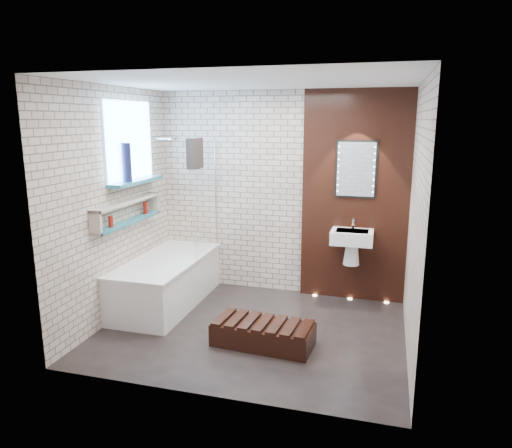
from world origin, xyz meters
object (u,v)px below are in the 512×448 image
(bathtub, at_px, (167,281))
(bath_screen, at_px, (205,198))
(washbasin, at_px, (352,242))
(led_mirror, at_px, (356,169))
(walnut_step, at_px, (263,334))

(bathtub, height_order, bath_screen, bath_screen)
(bathtub, distance_m, washbasin, 2.32)
(bath_screen, height_order, led_mirror, led_mirror)
(bathtub, height_order, walnut_step, bathtub)
(washbasin, bearing_deg, walnut_step, -118.62)
(bathtub, bearing_deg, bath_screen, 51.10)
(bath_screen, distance_m, washbasin, 1.89)
(washbasin, xyz_separation_m, led_mirror, (0.00, 0.16, 0.86))
(bath_screen, xyz_separation_m, walnut_step, (1.07, -1.19, -1.17))
(led_mirror, distance_m, walnut_step, 2.30)
(washbasin, distance_m, led_mirror, 0.88)
(bathtub, bearing_deg, led_mirror, 19.78)
(bathtub, relative_size, washbasin, 3.00)
(bathtub, distance_m, bath_screen, 1.14)
(bath_screen, xyz_separation_m, led_mirror, (1.82, 0.34, 0.37))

